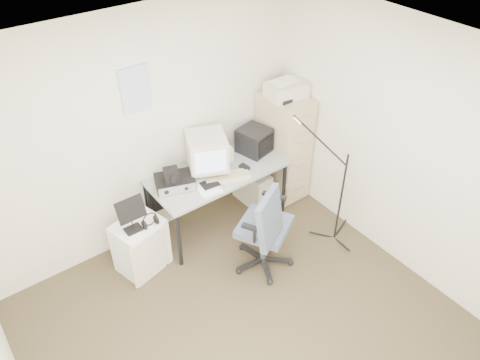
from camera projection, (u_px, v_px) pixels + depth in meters
floor at (254, 337)px, 4.22m from camera, size 3.60×3.60×0.01m
ceiling at (262, 83)px, 2.70m from camera, size 3.60×3.60×0.01m
wall_back at (144, 134)px, 4.60m from camera, size 3.60×0.02×2.50m
wall_right at (410, 155)px, 4.31m from camera, size 0.02×3.60×2.50m
wall_calendar at (135, 89)px, 4.28m from camera, size 0.30×0.02×0.44m
filing_cabinet at (283, 146)px, 5.51m from camera, size 0.40×0.60×1.30m
printer at (286, 90)px, 5.07m from camera, size 0.46×0.35×0.16m
desk at (219, 197)px, 5.22m from camera, size 1.50×0.70×0.73m
crt_monitor at (207, 154)px, 4.86m from camera, size 0.53×0.54×0.44m
crt_tv at (254, 140)px, 5.21m from camera, size 0.37×0.39×0.28m
desk_speaker at (229, 154)px, 5.11m from camera, size 0.10×0.10×0.15m
keyboard at (227, 177)px, 4.88m from camera, size 0.52×0.33×0.03m
mouse at (244, 167)px, 5.01m from camera, size 0.08×0.12×0.03m
radio_receiver at (175, 182)px, 4.75m from camera, size 0.46×0.39×0.11m
radio_speaker at (171, 175)px, 4.63m from camera, size 0.18×0.17×0.14m
papers at (207, 187)px, 4.76m from camera, size 0.26×0.33×0.02m
pc_tower at (252, 187)px, 5.59m from camera, size 0.23×0.50×0.46m
office_chair at (264, 225)px, 4.60m from camera, size 0.85×0.85×1.08m
side_cart at (141, 245)px, 4.72m from camera, size 0.55×0.48×0.58m
music_stand at (130, 214)px, 4.37m from camera, size 0.31×0.24×0.40m
headphones at (150, 222)px, 4.50m from camera, size 0.20×0.20×0.03m
mic_stand at (343, 186)px, 4.79m from camera, size 0.03×0.03×1.46m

